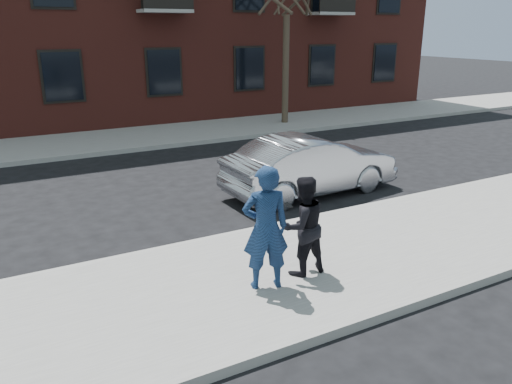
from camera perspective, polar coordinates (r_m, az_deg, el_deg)
ground at (r=9.82m, az=14.86°, el=-5.63°), size 100.00×100.00×0.00m
near_sidewalk at (r=9.63m, az=15.91°, el=-5.73°), size 50.00×3.50×0.15m
near_curb at (r=10.86m, az=9.35°, el=-2.45°), size 50.00×0.10×0.15m
far_sidewalk at (r=19.14m, az=-8.72°, el=6.64°), size 50.00×3.50×0.15m
far_curb at (r=17.50m, az=-6.67°, el=5.63°), size 50.00×0.10×0.15m
silver_sedan at (r=12.13m, az=6.30°, el=3.08°), size 4.43×1.73×1.44m
man_hoodie at (r=7.29m, az=1.10°, el=-4.13°), size 0.79×0.63×1.90m
man_peacoat at (r=7.79m, az=5.35°, el=-3.87°), size 0.78×0.61×1.60m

